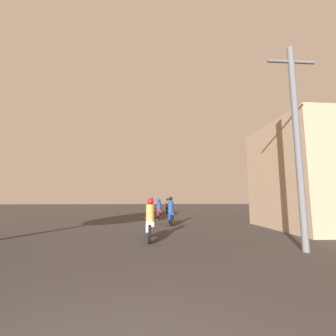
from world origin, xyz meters
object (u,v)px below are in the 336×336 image
at_px(motorcycle_red, 159,211).
at_px(motorcycle_blue, 171,213).
at_px(utility_pole_near, 297,139).
at_px(motorcycle_green, 152,206).
at_px(building_right_near, 315,176).
at_px(motorcycle_white, 150,223).
at_px(motorcycle_black, 167,208).

bearing_deg(motorcycle_red, motorcycle_blue, -86.31).
relative_size(motorcycle_red, utility_pole_near, 0.30).
bearing_deg(motorcycle_green, utility_pole_near, -84.41).
bearing_deg(building_right_near, utility_pole_near, -130.69).
height_order(motorcycle_red, motorcycle_green, motorcycle_green).
bearing_deg(motorcycle_blue, motorcycle_white, -95.28).
xyz_separation_m(motorcycle_red, utility_pole_near, (3.99, -10.91, 2.79)).
bearing_deg(motorcycle_black, motorcycle_red, -94.17).
distance_m(motorcycle_red, motorcycle_green, 8.07).
xyz_separation_m(motorcycle_green, building_right_near, (8.51, -14.35, 2.06)).
xyz_separation_m(motorcycle_white, motorcycle_blue, (1.17, 4.81, 0.02)).
relative_size(motorcycle_white, motorcycle_green, 1.03).
height_order(motorcycle_green, building_right_near, building_right_near).
height_order(motorcycle_blue, motorcycle_black, motorcycle_blue).
bearing_deg(motorcycle_red, building_right_near, -43.42).
xyz_separation_m(motorcycle_white, motorcycle_green, (0.02, 16.69, 0.04)).
bearing_deg(motorcycle_red, utility_pole_near, -74.93).
bearing_deg(building_right_near, motorcycle_green, 120.67).
xyz_separation_m(motorcycle_black, motorcycle_green, (-1.56, 2.72, 0.05)).
xyz_separation_m(motorcycle_green, utility_pole_near, (4.55, -18.96, 2.73)).
height_order(motorcycle_white, utility_pole_near, utility_pole_near).
distance_m(motorcycle_blue, utility_pole_near, 8.32).
bearing_deg(motorcycle_white, building_right_near, 20.44).
bearing_deg(utility_pole_near, motorcycle_red, 110.10).
xyz_separation_m(motorcycle_white, utility_pole_near, (4.57, -2.26, 2.77)).
bearing_deg(motorcycle_black, motorcycle_white, -90.02).
bearing_deg(motorcycle_blue, motorcycle_green, 103.91).
bearing_deg(motorcycle_black, motorcycle_blue, -86.13).
height_order(motorcycle_white, motorcycle_black, motorcycle_white).
relative_size(motorcycle_white, utility_pole_near, 0.32).
xyz_separation_m(building_right_near, utility_pole_near, (-3.96, -4.61, 0.67)).
bearing_deg(motorcycle_black, building_right_near, -52.69).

